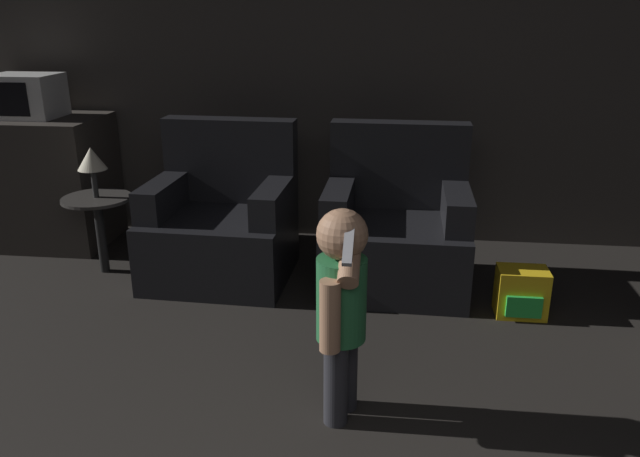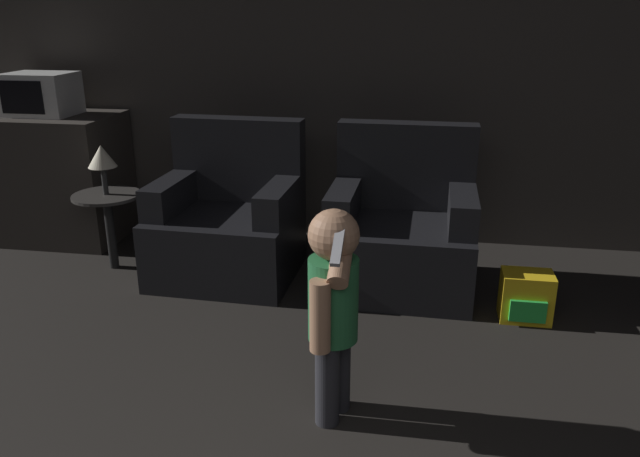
# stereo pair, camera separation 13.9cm
# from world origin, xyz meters

# --- Properties ---
(wall_back) EXTENTS (8.40, 0.05, 2.60)m
(wall_back) POSITION_xyz_m (0.00, 4.50, 1.30)
(wall_back) COLOR #423D38
(wall_back) RESTS_ON ground_plane
(armchair_left) EXTENTS (0.89, 0.81, 0.97)m
(armchair_left) POSITION_xyz_m (-0.90, 3.67, 0.34)
(armchair_left) COLOR black
(armchair_left) RESTS_ON ground_plane
(armchair_right) EXTENTS (0.88, 0.79, 0.97)m
(armchair_right) POSITION_xyz_m (0.20, 3.67, 0.34)
(armchair_right) COLOR black
(armchair_right) RESTS_ON ground_plane
(person_toddler) EXTENTS (0.20, 0.35, 0.92)m
(person_toddler) POSITION_xyz_m (-0.02, 2.25, 0.54)
(person_toddler) COLOR #28282D
(person_toddler) RESTS_ON ground_plane
(toy_backpack) EXTENTS (0.28, 0.21, 0.28)m
(toy_backpack) POSITION_xyz_m (0.91, 3.29, 0.14)
(toy_backpack) COLOR yellow
(toy_backpack) RESTS_ON ground_plane
(kitchen_counter) EXTENTS (1.22, 0.64, 0.92)m
(kitchen_counter) POSITION_xyz_m (-2.49, 4.11, 0.46)
(kitchen_counter) COLOR #38332D
(kitchen_counter) RESTS_ON ground_plane
(microwave) EXTENTS (0.45, 0.36, 0.29)m
(microwave) POSITION_xyz_m (-2.37, 4.11, 1.07)
(microwave) COLOR silver
(microwave) RESTS_ON kitchen_counter
(side_table) EXTENTS (0.43, 0.43, 0.51)m
(side_table) POSITION_xyz_m (-1.69, 3.61, 0.42)
(side_table) COLOR black
(side_table) RESTS_ON ground_plane
(lamp) EXTENTS (0.18, 0.18, 0.32)m
(lamp) POSITION_xyz_m (-1.69, 3.61, 0.75)
(lamp) COLOR #262626
(lamp) RESTS_ON side_table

